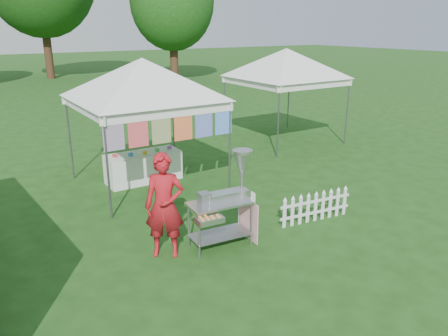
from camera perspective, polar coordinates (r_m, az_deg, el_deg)
ground at (r=7.96m, az=0.45°, el=-9.47°), size 120.00×120.00×0.00m
canopy_main at (r=10.18m, az=-10.68°, el=13.90°), size 4.24×4.24×3.45m
canopy_right at (r=14.39m, az=8.18°, el=15.20°), size 4.24×4.24×3.45m
tree_right at (r=31.19m, az=-6.80°, el=20.78°), size 5.60×5.60×8.42m
donut_cart at (r=7.44m, az=0.71°, el=-3.14°), size 1.27×0.79×1.68m
vendor at (r=7.21m, az=-7.78°, el=-4.91°), size 0.77×0.70×1.77m
picket_fence at (r=8.78m, az=11.86°, el=-5.05°), size 1.61×0.23×0.56m
display_table at (r=10.94m, az=-10.48°, el=0.14°), size 1.80×0.70×0.72m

